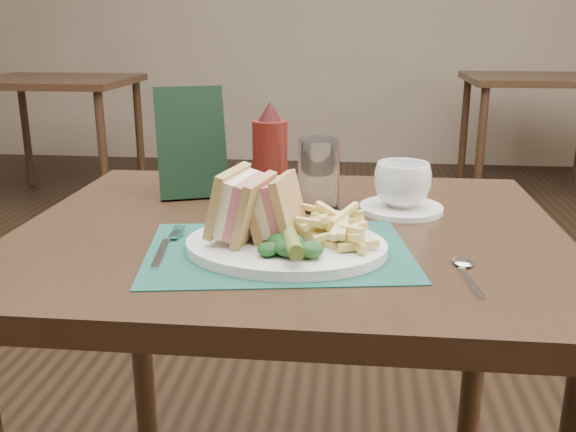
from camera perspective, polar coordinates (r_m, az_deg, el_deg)
The scene contains 19 objects.
floor at distance 1.87m, azimuth 1.79°, elevation -18.36°, with size 7.00×7.00×0.00m, color black.
wall_back at distance 5.13m, azimuth 4.75°, elevation 4.84°, with size 6.00×6.00×0.00m, color gray.
table_main at distance 1.24m, azimuth 0.14°, elevation -17.56°, with size 0.90×0.75×0.75m, color black, non-canonical shape.
table_bg_left at distance 4.20m, azimuth -19.53°, elevation 6.39°, with size 0.90×0.75×0.75m, color black, non-canonical shape.
table_bg_right at distance 4.39m, azimuth 21.09°, elevation 6.66°, with size 0.90×0.75×0.75m, color black, non-canonical shape.
placemat at distance 0.96m, azimuth -0.84°, elevation -3.14°, with size 0.39×0.28×0.00m, color #174A3D.
plate at distance 0.95m, azimuth -0.19°, elevation -2.68°, with size 0.30×0.24×0.01m, color white, non-canonical shape.
sandwich_half_a at distance 0.95m, azimuth -5.39°, elevation 1.12°, with size 0.06×0.11×0.10m, color tan, non-canonical shape.
sandwich_half_b at distance 0.96m, azimuth -2.34°, elevation 0.97°, with size 0.06×0.09×0.09m, color tan, non-canonical shape.
kale_garnish at distance 0.89m, azimuth 0.11°, elevation -2.63°, with size 0.11×0.08×0.03m, color #153A19, non-canonical shape.
pickle_spear at distance 0.89m, azimuth 0.26°, elevation -2.12°, with size 0.02×0.02×0.12m, color #58712B.
fries_pile at distance 0.96m, azimuth 3.79°, elevation -0.56°, with size 0.18×0.20×0.05m, color #E9D374, non-canonical shape.
fork at distance 0.98m, azimuth -10.74°, elevation -2.44°, with size 0.03×0.17×0.01m, color silver, non-canonical shape.
spoon at distance 0.90m, azimuth 15.70°, elevation -4.89°, with size 0.03×0.15×0.01m, color silver, non-canonical shape.
saucer at distance 1.18m, azimuth 10.02°, elevation 0.67°, with size 0.15×0.15×0.01m, color white.
coffee_cup at distance 1.16m, azimuth 10.13°, elevation 2.79°, with size 0.10×0.10×0.08m, color white.
drinking_glass at distance 1.15m, azimuth 2.76°, elevation 3.68°, with size 0.07×0.07×0.13m, color white.
ketchup_bottle at distance 1.22m, azimuth -1.61°, elevation 5.82°, with size 0.07×0.07×0.19m, color #55140E, non-canonical shape.
check_presenter at distance 1.26m, azimuth -8.58°, elevation 6.47°, with size 0.13×0.01×0.22m, color black.
Camera 1 is at (0.10, -1.52, 1.08)m, focal length 40.00 mm.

